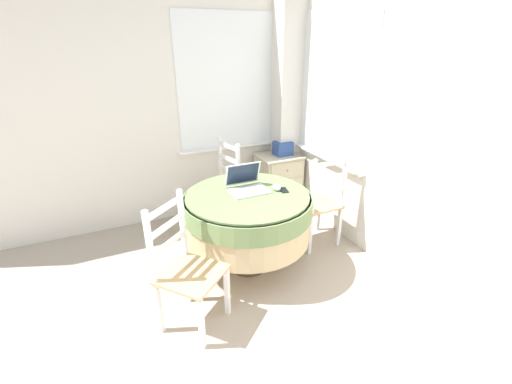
{
  "coord_description": "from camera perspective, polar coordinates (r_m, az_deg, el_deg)",
  "views": [
    {
      "loc": [
        -0.27,
        -0.46,
        1.91
      ],
      "look_at": [
        0.93,
        2.1,
        0.66
      ],
      "focal_mm": 24.0,
      "sensor_mm": 36.0,
      "label": 1
    }
  ],
  "objects": [
    {
      "name": "dining_chair_camera_near",
      "position": [
        2.48,
        -11.62,
        -12.61
      ],
      "size": [
        0.56,
        0.56,
        0.97
      ],
      "color": "tan",
      "rests_on": "ground_plane"
    },
    {
      "name": "laptop",
      "position": [
        2.95,
        -1.5,
        1.17
      ],
      "size": [
        0.32,
        0.29,
        0.22
      ],
      "color": "silver",
      "rests_on": "round_dining_table"
    },
    {
      "name": "corner_cabinet",
      "position": [
        4.24,
        3.74,
        1.91
      ],
      "size": [
        0.5,
        0.44,
        0.66
      ],
      "color": "beige",
      "rests_on": "ground_plane"
    },
    {
      "name": "round_dining_table",
      "position": [
        2.96,
        -1.4,
        -3.59
      ],
      "size": [
        1.1,
        1.1,
        0.72
      ],
      "color": "#4C3D2D",
      "rests_on": "ground_plane"
    },
    {
      "name": "corner_room_shell",
      "position": [
        2.92,
        3.95,
        11.35
      ],
      "size": [
        4.19,
        5.08,
        2.55
      ],
      "color": "silver",
      "rests_on": "ground_plane"
    },
    {
      "name": "dining_chair_near_right_window",
      "position": [
        3.4,
        10.45,
        -1.89
      ],
      "size": [
        0.41,
        0.41,
        0.97
      ],
      "color": "tan",
      "rests_on": "ground_plane"
    },
    {
      "name": "dining_chair_near_back_window",
      "position": [
        3.69,
        -6.05,
        0.48
      ],
      "size": [
        0.47,
        0.47,
        0.97
      ],
      "color": "tan",
      "rests_on": "ground_plane"
    },
    {
      "name": "storage_box",
      "position": [
        4.13,
        4.5,
        7.29
      ],
      "size": [
        0.2,
        0.17,
        0.16
      ],
      "color": "#2D4C93",
      "rests_on": "corner_cabinet"
    },
    {
      "name": "cell_phone",
      "position": [
        2.97,
        4.66,
        0.35
      ],
      "size": [
        0.08,
        0.13,
        0.01
      ],
      "color": "black",
      "rests_on": "round_dining_table"
    },
    {
      "name": "computer_mouse",
      "position": [
        2.96,
        3.42,
        0.79
      ],
      "size": [
        0.07,
        0.1,
        0.05
      ],
      "color": "silver",
      "rests_on": "round_dining_table"
    }
  ]
}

